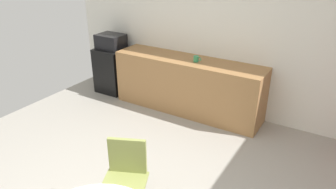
{
  "coord_description": "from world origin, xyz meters",
  "views": [
    {
      "loc": [
        1.65,
        -1.59,
        2.48
      ],
      "look_at": [
        -0.08,
        1.25,
        0.95
      ],
      "focal_mm": 33.72,
      "sensor_mm": 36.0,
      "label": 1
    }
  ],
  "objects_px": {
    "chair_olive": "(126,171)",
    "microwave": "(111,41)",
    "mini_fridge": "(113,70)",
    "mug_white": "(196,59)"
  },
  "relations": [
    {
      "from": "chair_olive",
      "to": "microwave",
      "type": "bearing_deg",
      "value": 132.73
    },
    {
      "from": "microwave",
      "to": "chair_olive",
      "type": "xyz_separation_m",
      "value": [
        2.17,
        -2.35,
        -0.44
      ]
    },
    {
      "from": "chair_olive",
      "to": "mini_fridge",
      "type": "bearing_deg",
      "value": 132.73
    },
    {
      "from": "microwave",
      "to": "mug_white",
      "type": "relative_size",
      "value": 3.72
    },
    {
      "from": "mini_fridge",
      "to": "mug_white",
      "type": "bearing_deg",
      "value": -1.64
    },
    {
      "from": "microwave",
      "to": "chair_olive",
      "type": "height_order",
      "value": "microwave"
    },
    {
      "from": "microwave",
      "to": "chair_olive",
      "type": "distance_m",
      "value": 3.23
    },
    {
      "from": "mini_fridge",
      "to": "chair_olive",
      "type": "height_order",
      "value": "mini_fridge"
    },
    {
      "from": "mini_fridge",
      "to": "mug_white",
      "type": "relative_size",
      "value": 6.46
    },
    {
      "from": "mini_fridge",
      "to": "microwave",
      "type": "height_order",
      "value": "microwave"
    }
  ]
}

